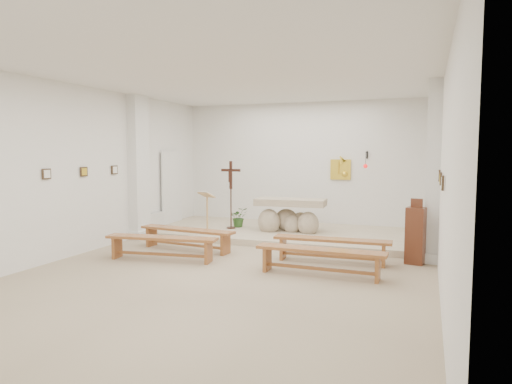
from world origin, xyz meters
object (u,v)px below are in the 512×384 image
at_px(bench_right_front, 332,244).
at_px(bench_left_second, 162,243).
at_px(crucifix_stand, 231,190).
at_px(donation_pedestal, 416,235).
at_px(bench_right_second, 320,256).
at_px(bench_left_front, 187,234).
at_px(altar, 290,218).
at_px(lectern, 207,212).

xyz_separation_m(bench_right_front, bench_left_second, (-3.17, -1.01, 0.00)).
bearing_deg(crucifix_stand, bench_right_front, -34.17).
distance_m(donation_pedestal, bench_left_second, 4.92).
height_order(donation_pedestal, bench_left_second, donation_pedestal).
height_order(donation_pedestal, bench_right_second, donation_pedestal).
bearing_deg(bench_left_second, crucifix_stand, 80.03).
relative_size(donation_pedestal, bench_left_front, 0.55).
bearing_deg(altar, donation_pedestal, -33.84).
height_order(crucifix_stand, bench_right_front, crucifix_stand).
xyz_separation_m(lectern, bench_right_front, (3.35, -1.32, -0.30)).
distance_m(crucifix_stand, bench_right_second, 4.43).
bearing_deg(bench_left_second, bench_left_front, 82.18).
xyz_separation_m(lectern, donation_pedestal, (4.87, -0.83, -0.11)).
bearing_deg(bench_right_second, bench_left_front, 162.98).
bearing_deg(bench_right_second, donation_pedestal, 45.25).
distance_m(donation_pedestal, bench_right_front, 1.60).
bearing_deg(donation_pedestal, lectern, -177.37).
distance_m(bench_right_front, bench_left_second, 3.33).
relative_size(altar, bench_left_second, 0.78).
bearing_deg(lectern, bench_right_second, -15.67).
relative_size(lectern, bench_left_front, 0.45).
distance_m(bench_left_front, bench_right_second, 3.33).
xyz_separation_m(donation_pedestal, bench_right_second, (-1.51, -1.50, -0.20)).
height_order(lectern, crucifix_stand, crucifix_stand).
distance_m(crucifix_stand, bench_right_front, 3.80).
relative_size(bench_left_second, bench_right_second, 1.01).
distance_m(bench_left_front, bench_left_second, 1.01).
bearing_deg(bench_right_second, crucifix_stand, 135.04).
relative_size(lectern, bench_left_second, 0.45).
distance_m(altar, bench_right_front, 2.70).
bearing_deg(donation_pedestal, bench_left_second, -149.98).
xyz_separation_m(lectern, bench_right_second, (3.35, -2.33, -0.30)).
xyz_separation_m(altar, crucifix_stand, (-1.55, -0.12, 0.66)).
bearing_deg(lectern, altar, 45.43).
height_order(bench_right_front, bench_left_second, same).
bearing_deg(bench_right_front, bench_left_second, -165.00).
xyz_separation_m(crucifix_stand, donation_pedestal, (4.57, -1.62, -0.61)).
bearing_deg(crucifix_stand, bench_left_second, -91.71).
distance_m(bench_left_front, bench_right_front, 3.17).
bearing_deg(lectern, donation_pedestal, 9.42).
height_order(crucifix_stand, donation_pedestal, crucifix_stand).
height_order(altar, bench_left_second, altar).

